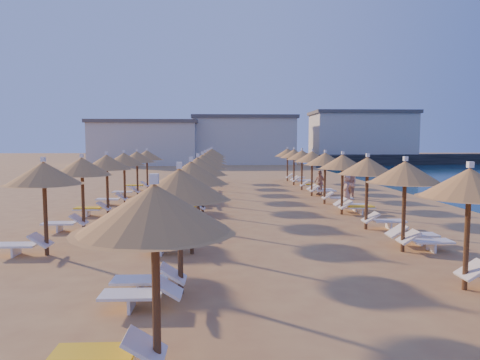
{
  "coord_description": "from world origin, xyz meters",
  "views": [
    {
      "loc": [
        -2.1,
        -19.08,
        3.37
      ],
      "look_at": [
        -1.2,
        4.0,
        1.3
      ],
      "focal_mm": 32.0,
      "sensor_mm": 36.0,
      "label": 1
    }
  ],
  "objects_px": {
    "jetty": "(414,159)",
    "beachgoer_b": "(350,183)",
    "beachgoer_c": "(320,183)",
    "beachgoer_a": "(346,192)",
    "parasol_row_east": "(333,161)",
    "parasol_row_west": "(204,161)"
  },
  "relations": [
    {
      "from": "beachgoer_a",
      "to": "parasol_row_east",
      "type": "bearing_deg",
      "value": -71.95
    },
    {
      "from": "beachgoer_b",
      "to": "beachgoer_c",
      "type": "xyz_separation_m",
      "value": [
        -1.28,
        2.17,
        -0.17
      ]
    },
    {
      "from": "parasol_row_east",
      "to": "beachgoer_a",
      "type": "xyz_separation_m",
      "value": [
        0.73,
        0.11,
        -1.56
      ]
    },
    {
      "from": "jetty",
      "to": "beachgoer_c",
      "type": "distance_m",
      "value": 42.27
    },
    {
      "from": "beachgoer_b",
      "to": "beachgoer_a",
      "type": "relative_size",
      "value": 1.13
    },
    {
      "from": "jetty",
      "to": "beachgoer_b",
      "type": "xyz_separation_m",
      "value": [
        -21.02,
        -38.08,
        0.2
      ]
    },
    {
      "from": "beachgoer_b",
      "to": "beachgoer_a",
      "type": "bearing_deg",
      "value": -38.01
    },
    {
      "from": "parasol_row_east",
      "to": "parasol_row_west",
      "type": "relative_size",
      "value": 1.0
    },
    {
      "from": "parasol_row_west",
      "to": "beachgoer_b",
      "type": "distance_m",
      "value": 9.13
    },
    {
      "from": "beachgoer_a",
      "to": "beachgoer_c",
      "type": "bearing_deg",
      "value": -169.2
    },
    {
      "from": "parasol_row_east",
      "to": "parasol_row_west",
      "type": "xyz_separation_m",
      "value": [
        -6.46,
        0.0,
        0.0
      ]
    },
    {
      "from": "jetty",
      "to": "beachgoer_b",
      "type": "height_order",
      "value": "beachgoer_b"
    },
    {
      "from": "parasol_row_east",
      "to": "beachgoer_b",
      "type": "distance_m",
      "value": 4.16
    },
    {
      "from": "parasol_row_west",
      "to": "beachgoer_c",
      "type": "relative_size",
      "value": 21.08
    },
    {
      "from": "parasol_row_west",
      "to": "beachgoer_a",
      "type": "relative_size",
      "value": 19.65
    },
    {
      "from": "parasol_row_west",
      "to": "beachgoer_c",
      "type": "xyz_separation_m",
      "value": [
        7.07,
        5.58,
        -1.62
      ]
    },
    {
      "from": "parasol_row_west",
      "to": "beachgoer_a",
      "type": "height_order",
      "value": "parasol_row_west"
    },
    {
      "from": "beachgoer_b",
      "to": "beachgoer_c",
      "type": "relative_size",
      "value": 1.22
    },
    {
      "from": "parasol_row_east",
      "to": "beachgoer_c",
      "type": "relative_size",
      "value": 21.08
    },
    {
      "from": "beachgoer_c",
      "to": "beachgoer_a",
      "type": "relative_size",
      "value": 0.93
    },
    {
      "from": "jetty",
      "to": "parasol_row_east",
      "type": "height_order",
      "value": "parasol_row_east"
    },
    {
      "from": "beachgoer_c",
      "to": "beachgoer_a",
      "type": "bearing_deg",
      "value": -28.22
    }
  ]
}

